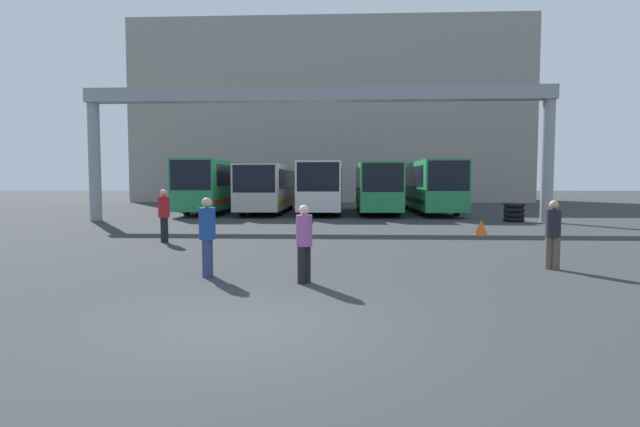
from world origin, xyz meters
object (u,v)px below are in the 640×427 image
object	(u,v)px
pedestrian_mid_right	(553,233)
bus_slot_1	(268,186)
pedestrian_near_right	(304,242)
traffic_cone	(481,227)
tire_stack	(514,212)
pedestrian_far_center	(164,214)
bus_slot_0	(218,183)
bus_slot_4	(429,184)
bus_slot_3	(377,185)
bus_slot_2	(322,185)
pedestrian_mid_left	(207,235)

from	to	relation	value
pedestrian_mid_right	bus_slot_1	bearing A→B (deg)	142.55
pedestrian_near_right	traffic_cone	distance (m)	11.06
bus_slot_1	tire_stack	distance (m)	15.19
pedestrian_far_center	bus_slot_0	bearing A→B (deg)	149.10
bus_slot_1	traffic_cone	world-z (taller)	bus_slot_1
bus_slot_4	traffic_cone	world-z (taller)	bus_slot_4
bus_slot_0	bus_slot_1	xyz separation A→B (m)	(3.52, -0.69, -0.16)
bus_slot_3	pedestrian_mid_right	distance (m)	20.48
pedestrian_mid_right	traffic_cone	size ratio (longest dim) A/B	2.71
pedestrian_far_center	pedestrian_near_right	bearing A→B (deg)	0.06
bus_slot_1	bus_slot_2	bearing A→B (deg)	-3.55
pedestrian_mid_right	tire_stack	world-z (taller)	pedestrian_mid_right
pedestrian_near_right	pedestrian_mid_left	world-z (taller)	pedestrian_mid_left
pedestrian_near_right	traffic_cone	world-z (taller)	pedestrian_near_right
bus_slot_3	bus_slot_1	bearing A→B (deg)	177.79
bus_slot_0	traffic_cone	size ratio (longest dim) A/B	20.11
bus_slot_1	pedestrian_mid_right	xyz separation A→B (m)	(9.83, -20.53, -0.90)
pedestrian_near_right	pedestrian_mid_left	xyz separation A→B (m)	(-2.15, 0.59, 0.07)
bus_slot_1	bus_slot_4	size ratio (longest dim) A/B	0.86
pedestrian_mid_right	tire_stack	xyz separation A→B (m)	(3.77, 13.89, -0.38)
traffic_cone	pedestrian_mid_left	bearing A→B (deg)	-133.61
bus_slot_0	tire_stack	distance (m)	18.68
pedestrian_near_right	pedestrian_mid_right	world-z (taller)	pedestrian_mid_right
tire_stack	traffic_cone	bearing A→B (deg)	-117.63
pedestrian_mid_left	tire_stack	bearing A→B (deg)	-36.60
bus_slot_1	pedestrian_far_center	size ratio (longest dim) A/B	5.96
bus_slot_3	pedestrian_near_right	bearing A→B (deg)	-97.53
bus_slot_2	tire_stack	bearing A→B (deg)	-32.49
bus_slot_1	traffic_cone	distance (m)	16.71
bus_slot_1	pedestrian_mid_right	bearing A→B (deg)	-64.41
bus_slot_2	traffic_cone	xyz separation A→B (m)	(6.66, -12.95, -1.54)
bus_slot_2	pedestrian_near_right	xyz separation A→B (m)	(0.59, -22.18, -0.99)
bus_slot_0	bus_slot_4	world-z (taller)	bus_slot_0
pedestrian_far_center	pedestrian_mid_left	distance (m)	6.62
bus_slot_1	pedestrian_near_right	distance (m)	22.79
bus_slot_3	bus_slot_2	bearing A→B (deg)	179.14
bus_slot_2	traffic_cone	distance (m)	14.65
bus_slot_0	pedestrian_near_right	bearing A→B (deg)	-71.71
bus_slot_2	tire_stack	distance (m)	12.03
bus_slot_4	bus_slot_1	bearing A→B (deg)	-175.48
bus_slot_1	bus_slot_2	xyz separation A→B (m)	(3.52, -0.22, 0.08)
bus_slot_2	pedestrian_far_center	bearing A→B (deg)	-106.46
pedestrian_near_right	traffic_cone	size ratio (longest dim) A/B	2.66
pedestrian_mid_right	pedestrian_far_center	bearing A→B (deg)	-175.72
bus_slot_2	traffic_cone	bearing A→B (deg)	-62.78
bus_slot_4	pedestrian_mid_left	world-z (taller)	bus_slot_4
pedestrian_mid_right	tire_stack	size ratio (longest dim) A/B	1.56
pedestrian_mid_left	tire_stack	distance (m)	19.12
tire_stack	pedestrian_far_center	bearing A→B (deg)	-147.70
bus_slot_0	bus_slot_4	xyz separation A→B (m)	(14.07, 0.14, -0.03)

